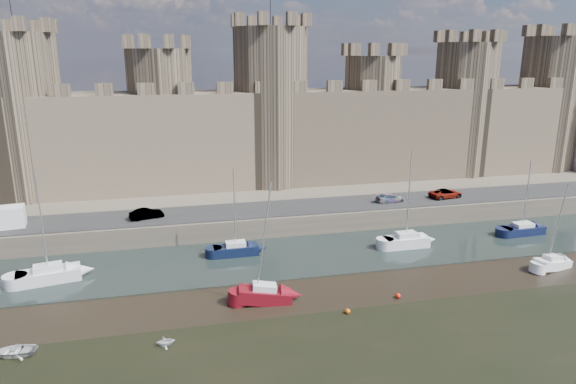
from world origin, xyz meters
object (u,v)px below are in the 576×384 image
object	(u,v)px
sailboat_3	(522,229)
sailboat_4	(265,294)
car_3	(446,194)
sailboat_1	(236,249)
sailboat_5	(552,262)
sailboat_2	(406,240)
sailboat_0	(49,274)
car_2	(391,198)
car_1	(147,214)

from	to	relation	value
sailboat_3	sailboat_4	distance (m)	36.13
car_3	sailboat_1	xyz separation A→B (m)	(-30.26, -8.08, -2.37)
sailboat_3	sailboat_5	distance (m)	10.44
sailboat_2	sailboat_1	bearing A→B (deg)	173.95
sailboat_1	sailboat_3	distance (m)	35.76
sailboat_0	sailboat_5	xyz separation A→B (m)	(50.98, -8.28, -0.16)
sailboat_1	car_2	bearing A→B (deg)	19.32
sailboat_1	sailboat_4	size ratio (longest dim) A/B	0.87
sailboat_4	car_1	bearing A→B (deg)	125.07
car_3	sailboat_0	bearing A→B (deg)	93.22
car_2	sailboat_1	world-z (taller)	sailboat_1
car_1	sailboat_2	xyz separation A→B (m)	(29.44, -9.78, -2.28)
sailboat_3	sailboat_1	bearing A→B (deg)	175.10
sailboat_0	sailboat_1	distance (m)	19.14
sailboat_3	sailboat_5	xyz separation A→B (m)	(-3.70, -9.76, -0.06)
sailboat_0	car_1	bearing A→B (deg)	37.34
car_3	sailboat_3	bearing A→B (deg)	-158.68
sailboat_2	sailboat_5	size ratio (longest dim) A/B	1.22
sailboat_2	sailboat_4	xyz separation A→B (m)	(-18.51, -9.68, -0.07)
sailboat_0	sailboat_5	world-z (taller)	sailboat_0
sailboat_5	car_3	bearing A→B (deg)	81.84
car_2	sailboat_1	distance (m)	23.43
sailboat_4	sailboat_1	bearing A→B (deg)	101.41
car_3	sailboat_1	world-z (taller)	sailboat_1
car_2	sailboat_0	distance (m)	42.30
sailboat_4	sailboat_2	bearing A→B (deg)	33.37
car_2	car_1	bearing A→B (deg)	85.67
car_1	sailboat_3	bearing A→B (deg)	-117.79
sailboat_2	sailboat_4	world-z (taller)	sailboat_2
car_1	sailboat_1	xyz separation A→B (m)	(9.77, -7.79, -2.37)
car_2	sailboat_4	size ratio (longest dim) A/B	0.36
car_2	sailboat_0	size ratio (longest dim) A/B	0.37
car_1	car_3	bearing A→B (deg)	-106.16
sailboat_2	car_1	bearing A→B (deg)	161.34
car_1	car_2	xyz separation A→B (m)	(31.72, 0.07, -0.07)
sailboat_0	sailboat_3	size ratio (longest dim) A/B	1.17
car_3	sailboat_4	xyz separation A→B (m)	(-29.11, -19.74, -2.34)
car_1	sailboat_3	distance (m)	46.46
sailboat_2	sailboat_5	xyz separation A→B (m)	(12.37, -9.02, -0.20)
sailboat_5	sailboat_1	bearing A→B (deg)	147.57
car_1	sailboat_5	distance (m)	45.91
sailboat_0	sailboat_1	size ratio (longest dim) A/B	1.12
sailboat_2	sailboat_3	distance (m)	16.09
car_3	sailboat_3	size ratio (longest dim) A/B	0.50
sailboat_0	sailboat_4	xyz separation A→B (m)	(20.10, -8.94, -0.03)
sailboat_0	sailboat_4	world-z (taller)	sailboat_4
sailboat_1	sailboat_3	world-z (taller)	sailboat_1
car_2	sailboat_1	xyz separation A→B (m)	(-21.95, -7.87, -2.30)
car_1	sailboat_1	world-z (taller)	sailboat_1
sailboat_1	sailboat_4	bearing A→B (deg)	-84.75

